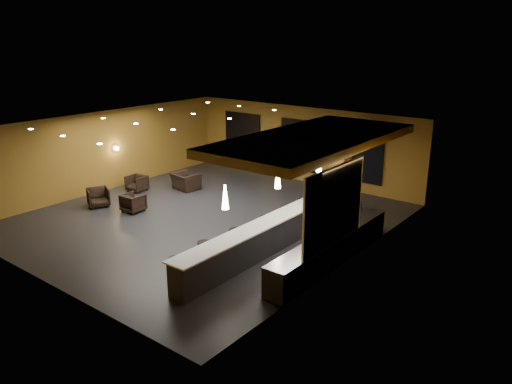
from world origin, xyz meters
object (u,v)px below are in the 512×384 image
Objects in this scene: armchair_d at (185,181)px; armchair_b at (133,203)px; bar_stool_1 at (204,251)px; bar_stool_2 at (236,238)px; column at (341,169)px; bar_stool_4 at (285,214)px; prep_counter at (331,250)px; bar_stool_0 at (176,267)px; pendant_2 at (319,162)px; pendant_0 at (225,197)px; staff_b at (349,204)px; armchair_a at (98,197)px; staff_c at (352,207)px; bar_counter at (268,237)px; bar_stool_3 at (265,224)px; bar_stool_5 at (303,204)px; pendant_1 at (278,177)px; armchair_c at (137,183)px; staff_a at (320,209)px.

armchair_b is at bearing 107.32° from armchair_d.
bar_stool_2 is (0.13, 1.28, 0.02)m from bar_stool_1.
column is 4.57× the size of bar_stool_4.
prep_counter is 5.21× the size of armchair_d.
pendant_2 is at bearing 83.63° from bar_stool_0.
column is (-2.00, 4.10, 1.32)m from prep_counter.
pendant_2 reaches higher than armchair_d.
pendant_0 is 0.41× the size of staff_b.
staff_b is (0.94, 5.57, -1.50)m from pendant_0.
armchair_a is (-10.01, -1.17, -0.05)m from prep_counter.
staff_c is 4.46m from bar_stool_2.
bar_counter is 1.07m from bar_stool_3.
bar_stool_5 is (-0.21, 4.24, -0.06)m from bar_stool_2.
bar_stool_3 is (7.30, 1.47, 0.13)m from armchair_a.
pendant_2 reaches higher than armchair_b.
pendant_0 reaches higher than armchair_d.
armchair_d is 6.05m from bar_stool_5.
staff_b is at bearing 75.19° from bar_counter.
pendant_1 is at bearing -90.00° from pendant_2.
pendant_1 is 0.89× the size of armchair_b.
staff_b is 2.21× the size of bar_stool_4.
armchair_c is at bearing 147.47° from bar_stool_0.
prep_counter is 10.48m from armchair_c.
column is 4.43× the size of armchair_b.
armchair_d is at bearing 10.05° from armchair_a.
bar_stool_0 is 1.26m from bar_stool_1.
bar_stool_3 is 1.05× the size of bar_stool_5.
bar_stool_0 is (-0.70, -6.31, -1.84)m from pendant_2.
bar_stool_1 reaches higher than armchair_c.
staff_c is (1.25, 2.73, -1.48)m from pendant_1.
bar_stool_5 is at bearing 149.03° from staff_a.
armchair_a is (-8.01, -1.17, -1.97)m from pendant_1.
staff_a is at bearing -39.60° from bar_stool_5.
column is 4.06m from bar_stool_3.
staff_a is 2.39× the size of bar_stool_5.
staff_c is 5.69m from bar_stool_1.
armchair_c is at bearing 54.04° from armchair_d.
bar_stool_4 is at bearing -43.09° from armchair_a.
pendant_0 is 5.83m from bar_stool_5.
staff_c reaches higher than bar_stool_1.
staff_b is 2.14× the size of bar_stool_3.
bar_stool_1 is (6.12, -5.20, 0.15)m from armchair_d.
bar_counter is at bearing -124.37° from staff_c.
bar_stool_4 is (-1.32, -0.19, -0.41)m from staff_a.
armchair_d is (-7.45, 0.85, -0.53)m from staff_a.
bar_stool_2 is (-0.68, -1.28, -1.81)m from pendant_1.
armchair_b is (-6.41, -0.70, -1.99)m from pendant_1.
bar_stool_0 is 5.41m from bar_stool_4.
bar_stool_2 is at bearing 119.29° from pendant_0.
bar_counter is 3.57m from bar_stool_5.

